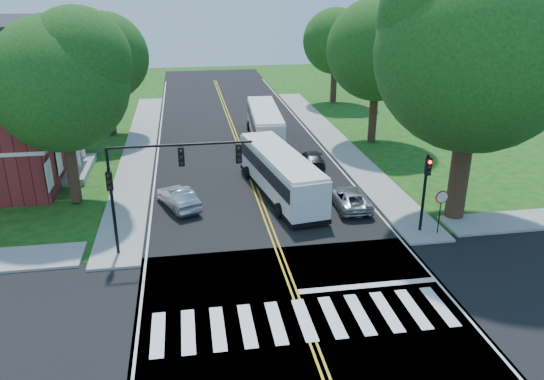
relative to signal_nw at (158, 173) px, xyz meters
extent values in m
plane|color=#124310|center=(5.86, -6.43, -4.38)|extent=(140.00, 140.00, 0.00)
cube|color=black|center=(5.86, 11.57, -4.37)|extent=(14.00, 96.00, 0.01)
cube|color=black|center=(5.86, -6.43, -4.37)|extent=(60.00, 12.00, 0.01)
cube|color=gold|center=(5.86, 15.57, -4.36)|extent=(0.36, 70.00, 0.01)
cube|color=silver|center=(-0.94, 15.57, -4.36)|extent=(0.12, 70.00, 0.01)
cube|color=silver|center=(12.66, 15.57, -4.36)|extent=(0.12, 70.00, 0.01)
cube|color=silver|center=(5.86, -6.93, -4.36)|extent=(12.60, 3.00, 0.01)
cube|color=silver|center=(9.36, -4.83, -4.36)|extent=(6.60, 0.40, 0.01)
cube|color=gray|center=(-2.44, 18.57, -4.30)|extent=(2.60, 40.00, 0.15)
cube|color=gray|center=(14.16, 18.57, -4.30)|extent=(2.60, 40.00, 0.15)
cylinder|color=#372216|center=(16.86, 1.57, -1.23)|extent=(1.10, 1.10, 6.00)
sphere|color=#2E631D|center=(16.86, 1.57, 5.28)|extent=(10.80, 10.80, 10.80)
cylinder|color=#372216|center=(-5.64, 7.57, -1.83)|extent=(0.70, 0.70, 4.80)
sphere|color=#2E631D|center=(-5.64, 7.57, 3.17)|extent=(8.00, 8.00, 8.00)
cylinder|color=#372216|center=(-5.14, 23.57, -2.03)|extent=(0.70, 0.70, 4.40)
sphere|color=#2E631D|center=(-5.14, 23.57, 2.64)|extent=(7.60, 7.60, 7.60)
cylinder|color=#372216|center=(17.36, 17.57, -1.73)|extent=(0.70, 0.70, 5.00)
sphere|color=#2E631D|center=(17.36, 17.57, 3.50)|extent=(8.40, 8.40, 8.40)
cylinder|color=#372216|center=(18.36, 33.57, -2.03)|extent=(0.70, 0.70, 4.40)
sphere|color=#2E631D|center=(18.36, 33.57, 2.51)|extent=(7.20, 7.20, 7.20)
cube|color=silver|center=(-6.54, 13.57, 0.02)|extent=(1.40, 6.00, 0.45)
cube|color=gray|center=(-6.54, 13.57, -4.13)|extent=(1.80, 6.00, 0.50)
cylinder|color=silver|center=(-6.54, 11.37, -2.28)|extent=(0.50, 0.50, 4.20)
cylinder|color=silver|center=(-6.54, 13.57, -2.28)|extent=(0.50, 0.50, 4.20)
cylinder|color=silver|center=(-6.54, 15.77, -2.28)|extent=(0.50, 0.50, 4.20)
cylinder|color=black|center=(-2.34, 0.07, -1.93)|extent=(0.16, 0.16, 4.60)
cube|color=black|center=(-2.34, -0.08, -0.23)|extent=(0.30, 0.22, 0.95)
sphere|color=black|center=(-2.34, -0.22, 0.07)|extent=(0.18, 0.18, 0.18)
cylinder|color=black|center=(1.16, 0.07, 1.37)|extent=(7.00, 0.12, 0.12)
cube|color=black|center=(1.16, -0.08, 0.82)|extent=(0.30, 0.22, 0.95)
cube|color=black|center=(3.96, -0.08, 0.82)|extent=(0.30, 0.22, 0.95)
cylinder|color=black|center=(14.06, 0.07, -2.03)|extent=(0.16, 0.16, 4.40)
cube|color=black|center=(14.06, -0.08, -0.43)|extent=(0.30, 0.22, 0.95)
sphere|color=#FF0A05|center=(14.06, -0.22, -0.13)|extent=(0.18, 0.18, 0.18)
cylinder|color=black|center=(14.86, -0.43, -3.13)|extent=(0.06, 0.06, 2.20)
cylinder|color=#A50A07|center=(14.86, -0.46, -2.08)|extent=(0.76, 0.04, 0.76)
cube|color=silver|center=(7.32, 6.84, -2.93)|extent=(4.00, 11.18, 2.55)
cube|color=black|center=(7.32, 6.84, -2.47)|extent=(3.95, 10.43, 0.88)
cube|color=black|center=(6.48, 12.30, -2.61)|extent=(2.26, 0.44, 1.48)
cube|color=orange|center=(6.48, 12.30, -1.77)|extent=(1.57, 0.34, 0.30)
cube|color=black|center=(7.32, 6.84, -4.06)|extent=(4.06, 11.28, 0.28)
cube|color=silver|center=(7.32, 6.84, -1.60)|extent=(3.90, 10.84, 0.20)
cylinder|color=black|center=(7.96, 10.60, -3.92)|extent=(0.43, 0.93, 0.89)
cylinder|color=black|center=(5.58, 10.23, -3.92)|extent=(0.43, 0.93, 0.89)
cylinder|color=black|center=(9.02, 3.73, -3.92)|extent=(0.43, 0.93, 0.89)
cylinder|color=black|center=(6.64, 3.36, -3.92)|extent=(0.43, 0.93, 0.89)
cube|color=silver|center=(8.27, 19.60, -2.94)|extent=(2.99, 10.95, 2.52)
cube|color=black|center=(8.27, 19.60, -2.49)|extent=(3.01, 10.20, 0.87)
cube|color=black|center=(8.60, 25.06, -2.62)|extent=(2.25, 0.23, 1.47)
cube|color=orange|center=(8.60, 25.06, -1.80)|extent=(1.56, 0.19, 0.29)
cube|color=black|center=(8.27, 19.60, -4.06)|extent=(3.04, 11.05, 0.28)
cube|color=silver|center=(8.27, 19.60, -1.63)|extent=(2.92, 10.62, 0.20)
cylinder|color=black|center=(9.67, 23.10, -3.93)|extent=(0.35, 0.90, 0.88)
cylinder|color=black|center=(7.29, 23.25, -3.93)|extent=(0.35, 0.90, 0.88)
cylinder|color=black|center=(9.26, 16.23, -3.93)|extent=(0.35, 0.90, 0.88)
cylinder|color=black|center=(6.88, 16.38, -3.93)|extent=(0.35, 0.90, 0.88)
imported|color=#A6A7AC|center=(0.74, 5.72, -3.70)|extent=(2.82, 4.31, 1.34)
imported|color=#ACAEB3|center=(11.21, 4.09, -3.77)|extent=(2.13, 4.39, 1.20)
imported|color=black|center=(10.76, 12.13, -3.78)|extent=(2.09, 4.18, 1.17)
camera|label=1|loc=(1.48, -24.96, 8.80)|focal=35.00mm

